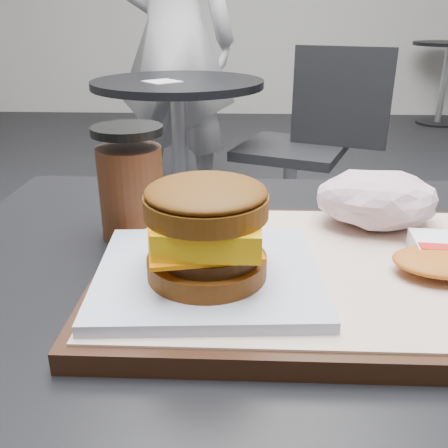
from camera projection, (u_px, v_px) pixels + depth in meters
customer_table at (310, 422)px, 0.55m from camera, size 0.80×0.60×0.77m
serving_tray at (304, 272)px, 0.46m from camera, size 0.38×0.28×0.02m
breakfast_sandwich at (207, 241)px, 0.41m from camera, size 0.20×0.18×0.09m
crumpled_wrapper at (377, 199)px, 0.53m from camera, size 0.13×0.10×0.06m
coffee_cup at (131, 187)px, 0.55m from camera, size 0.08×0.08×0.12m
neighbor_table at (179, 129)px, 2.10m from camera, size 0.70×0.70×0.75m
napkin at (162, 82)px, 1.95m from camera, size 0.17×0.17×0.00m
neighbor_chair at (308, 138)px, 2.11m from camera, size 0.65×0.54×0.88m
patron at (173, 40)px, 2.54m from camera, size 0.68×0.49×1.75m
bg_table_far at (447, 63)px, 4.63m from camera, size 0.66×0.66×0.75m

